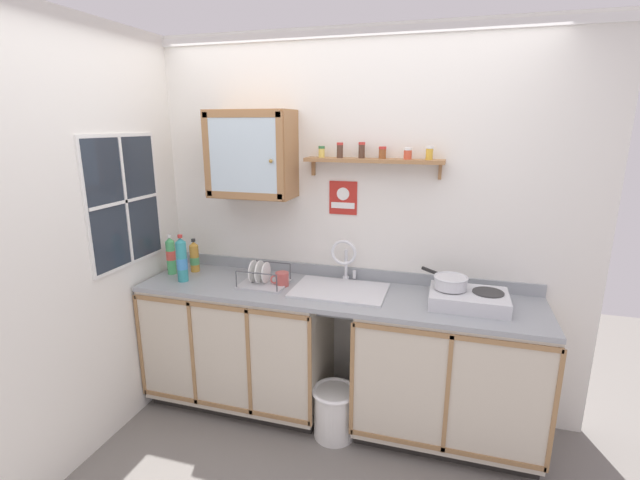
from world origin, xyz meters
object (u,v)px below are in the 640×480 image
dish_rack (263,279)px  warning_sign (343,198)px  bottle_juice_amber_2 (194,257)px  mug (282,279)px  bottle_detergent_teal_1 (182,260)px  sink (340,293)px  wall_cabinet (251,154)px  trash_bin (334,411)px  hot_plate_stove (468,299)px  saucepan (450,282)px  bottle_soda_green_0 (171,255)px

dish_rack → warning_sign: 0.77m
bottle_juice_amber_2 → mug: 0.73m
bottle_detergent_teal_1 → warning_sign: warning_sign is taller
sink → wall_cabinet: size_ratio=1.04×
wall_cabinet → warning_sign: 0.68m
trash_bin → hot_plate_stove: bearing=14.4°
saucepan → bottle_juice_amber_2: bearing=177.4°
hot_plate_stove → dish_rack: size_ratio=1.46×
dish_rack → warning_sign: size_ratio=1.37×
bottle_soda_green_0 → warning_sign: size_ratio=1.28×
sink → saucepan: sink is taller
sink → dish_rack: bearing=-174.9°
bottle_detergent_teal_1 → mug: bearing=8.8°
bottle_soda_green_0 → trash_bin: (1.27, -0.21, -0.88)m
bottle_juice_amber_2 → warning_sign: warning_sign is taller
saucepan → warning_sign: size_ratio=1.27×
sink → dish_rack: (-0.53, -0.05, 0.06)m
wall_cabinet → warning_sign: bearing=12.6°
sink → bottle_detergent_teal_1: (-1.08, -0.14, 0.17)m
hot_plate_stove → warning_sign: bearing=161.3°
hot_plate_stove → trash_bin: (-0.76, -0.20, -0.79)m
hot_plate_stove → bottle_soda_green_0: 2.04m
hot_plate_stove → saucepan: (-0.11, 0.03, 0.09)m
dish_rack → bottle_detergent_teal_1: bearing=-170.6°
hot_plate_stove → bottle_soda_green_0: bottle_soda_green_0 is taller
dish_rack → trash_bin: bearing=-18.5°
bottle_detergent_teal_1 → dish_rack: bottle_detergent_teal_1 is taller
saucepan → mug: bearing=-178.8°
sink → bottle_soda_green_0: (-1.24, -0.02, 0.15)m
saucepan → bottle_detergent_teal_1: bearing=-175.8°
dish_rack → wall_cabinet: (-0.12, 0.16, 0.81)m
saucepan → mug: size_ratio=2.51×
hot_plate_stove → bottle_juice_amber_2: size_ratio=1.84×
saucepan → bottle_juice_amber_2: 1.80m
sink → wall_cabinet: wall_cabinet is taller
sink → trash_bin: sink is taller
hot_plate_stove → bottle_soda_green_0: (-2.03, 0.01, 0.09)m
mug → warning_sign: size_ratio=0.51×
sink → wall_cabinet: bearing=170.0°
trash_bin → bottle_juice_amber_2: bearing=165.1°
bottle_detergent_teal_1 → warning_sign: 1.18m
mug → trash_bin: bearing=-25.4°
bottle_soda_green_0 → mug: size_ratio=2.54×
wall_cabinet → trash_bin: wall_cabinet is taller
warning_sign → trash_bin: bearing=-80.9°
sink → bottle_soda_green_0: sink is taller
sink → trash_bin: size_ratio=1.77×
warning_sign → trash_bin: warning_sign is taller
bottle_soda_green_0 → mug: bearing=-0.5°
dish_rack → wall_cabinet: size_ratio=0.54×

